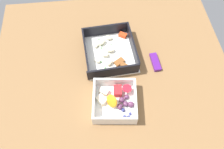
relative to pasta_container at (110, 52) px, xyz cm
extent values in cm
cube|color=brown|center=(10.70, 0.18, -2.56)|extent=(80.00, 80.00, 2.00)
cube|color=white|center=(-0.12, -0.07, -1.26)|extent=(19.88, 18.33, 0.60)
cube|color=black|center=(-9.13, -0.74, 1.32)|extent=(1.86, 16.99, 4.55)
cube|color=black|center=(8.89, 0.60, 1.32)|extent=(1.86, 16.99, 4.55)
cube|color=black|center=(-0.73, 8.10, 1.32)|extent=(17.47, 1.89, 4.55)
cube|color=black|center=(0.49, -8.25, 1.32)|extent=(17.47, 1.89, 4.55)
ellipsoid|color=beige|center=(2.99, -4.54, -0.19)|extent=(2.67, 2.61, 1.10)
ellipsoid|color=beige|center=(7.21, 1.49, -0.19)|extent=(2.66, 2.50, 1.09)
ellipsoid|color=beige|center=(-4.63, -2.44, 0.07)|extent=(3.49, 3.55, 1.47)
ellipsoid|color=beige|center=(-3.53, -4.51, -0.25)|extent=(2.48, 2.35, 1.02)
ellipsoid|color=beige|center=(4.30, -0.60, -0.03)|extent=(3.17, 3.16, 1.32)
ellipsoid|color=beige|center=(-0.98, 0.23, 0.07)|extent=(2.61, 3.30, 1.47)
ellipsoid|color=beige|center=(7.20, -1.24, -0.12)|extent=(2.47, 2.84, 1.19)
ellipsoid|color=beige|center=(0.69, -1.82, 0.07)|extent=(3.26, 3.58, 1.47)
ellipsoid|color=beige|center=(-6.60, 0.59, -0.08)|extent=(2.70, 3.04, 1.26)
cube|color=red|center=(-7.39, 5.46, -0.32)|extent=(3.03, 3.36, 1.27)
cube|color=brown|center=(4.12, 2.76, -0.44)|extent=(3.58, 3.96, 1.02)
cube|color=brown|center=(6.48, 4.61, -0.22)|extent=(3.61, 3.78, 1.48)
cube|color=#387A33|center=(3.23, -3.36, -0.86)|extent=(0.60, 0.40, 0.20)
cube|color=#387A33|center=(-4.01, 0.76, -0.86)|extent=(0.60, 0.40, 0.20)
cube|color=#387A33|center=(-2.70, -2.82, -0.86)|extent=(0.60, 0.40, 0.20)
cube|color=#387A33|center=(-6.79, -3.39, -0.86)|extent=(0.60, 0.40, 0.20)
cube|color=#387A33|center=(5.70, -2.22, -0.86)|extent=(0.60, 0.40, 0.20)
cube|color=#387A33|center=(-4.13, -2.53, -0.86)|extent=(0.60, 0.40, 0.20)
cube|color=white|center=(18.83, -0.43, -1.26)|extent=(14.59, 14.36, 0.60)
cube|color=white|center=(12.51, 0.23, 1.05)|extent=(1.96, 13.03, 4.01)
cube|color=white|center=(25.14, -1.10, 1.05)|extent=(1.96, 13.03, 4.01)
cube|color=white|center=(19.48, 5.75, 1.05)|extent=(12.10, 1.86, 4.01)
cube|color=white|center=(18.18, -6.62, 1.05)|extent=(12.10, 1.86, 4.01)
ellipsoid|color=orange|center=(19.05, -1.35, 1.29)|extent=(5.24, 5.00, 4.30)
cube|color=#F4EACC|center=(14.94, -3.32, -0.15)|extent=(3.13, 3.36, 1.62)
cube|color=#F4EACC|center=(17.75, -4.37, -0.05)|extent=(3.78, 3.62, 1.81)
cube|color=red|center=(15.27, 0.93, 0.06)|extent=(3.58, 2.81, 2.03)
sphere|color=#562D4C|center=(20.55, 0.98, -0.06)|extent=(1.80, 1.80, 1.80)
sphere|color=#562D4C|center=(19.82, 2.81, -0.11)|extent=(1.70, 1.70, 1.70)
sphere|color=#562D4C|center=(18.39, 1.83, -0.04)|extent=(1.83, 1.83, 1.83)
sphere|color=#562D4C|center=(17.51, 3.47, -0.18)|extent=(1.55, 1.55, 1.55)
sphere|color=#562D4C|center=(20.19, 4.35, 0.00)|extent=(1.92, 1.92, 1.92)
cone|color=red|center=(15.32, 3.82, 0.21)|extent=(2.92, 2.92, 2.33)
sphere|color=navy|center=(23.72, 1.98, -0.44)|extent=(1.03, 1.03, 1.03)
sphere|color=navy|center=(23.97, 3.20, -0.43)|extent=(1.06, 1.06, 1.06)
sphere|color=navy|center=(22.95, 3.78, -0.50)|extent=(0.91, 0.91, 0.91)
sphere|color=navy|center=(21.63, 1.88, -0.40)|extent=(1.11, 1.11, 1.11)
cube|color=#51197A|center=(5.09, 15.12, -0.96)|extent=(7.16, 2.91, 1.20)
camera|label=1|loc=(47.83, -4.25, 65.12)|focal=37.29mm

